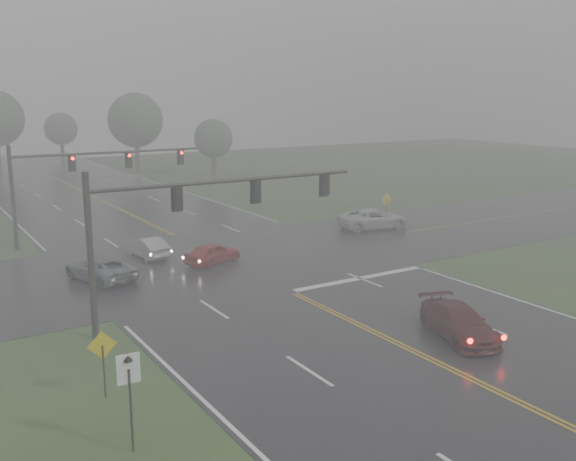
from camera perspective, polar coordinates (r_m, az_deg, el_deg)
ground at (r=22.91m, az=20.47°, el=-14.45°), size 180.00×180.00×0.00m
main_road at (r=37.53m, az=-4.36°, el=-3.28°), size 18.00×160.00×0.02m
cross_street at (r=39.25m, az=-5.72°, el=-2.61°), size 120.00×14.00×0.02m
stop_bar at (r=35.37m, az=6.41°, el=-4.28°), size 8.50×0.50×0.01m
sedan_maroon at (r=27.89m, az=14.86°, el=-9.20°), size 3.17×4.92×1.33m
sedan_red at (r=38.44m, az=-6.68°, el=-2.95°), size 3.96×2.62×1.25m
sedan_silver at (r=40.60m, az=-12.36°, el=-2.34°), size 1.76×3.93×1.25m
car_grey at (r=36.34m, az=-16.31°, el=-4.26°), size 3.38×5.03×1.28m
pickup_white at (r=48.43m, az=7.58°, el=0.18°), size 5.71×3.53×1.48m
signal_gantry_near at (r=27.99m, az=-9.39°, el=1.55°), size 12.97×0.30×6.94m
signal_gantry_far at (r=45.08m, az=-18.31°, el=4.95°), size 12.97×0.34×6.77m
sign_diamond_west at (r=22.32m, az=-16.14°, el=-10.43°), size 0.97×0.11×2.33m
sign_arrow_white at (r=18.80m, az=-13.93°, el=-13.11°), size 0.66×0.12×2.94m
sign_diamond_east at (r=48.70m, az=8.74°, el=2.38°), size 1.11×0.20×2.69m
tree_ne_a at (r=83.51m, az=-13.40°, el=9.51°), size 6.80×6.80×9.99m
tree_e_near at (r=78.92m, az=-6.66°, el=8.12°), size 4.68×4.68×6.88m
tree_n_far at (r=102.42m, az=-19.53°, el=8.51°), size 4.84×4.84×7.11m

